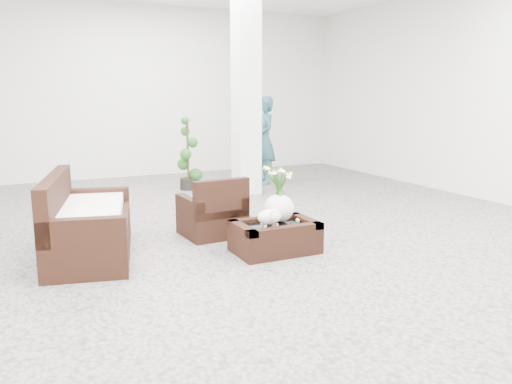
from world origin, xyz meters
name	(u,v)px	position (x,y,z in m)	size (l,w,h in m)	color
ground	(252,242)	(0.00, 0.00, 0.00)	(11.00, 11.00, 0.00)	gray
column	(246,92)	(1.20, 2.80, 1.75)	(0.40, 0.40, 3.50)	white
coffee_table	(275,238)	(0.06, -0.47, 0.16)	(0.90, 0.60, 0.31)	black
sheep_figurine	(269,218)	(-0.06, -0.57, 0.42)	(0.28, 0.23, 0.21)	white
planter_narcissus	(279,187)	(0.16, -0.37, 0.71)	(0.44, 0.44, 0.80)	white
tealight	(298,220)	(0.36, -0.45, 0.33)	(0.04, 0.04, 0.03)	white
armchair	(212,206)	(-0.33, 0.48, 0.37)	(0.70, 0.67, 0.74)	black
loveseat	(89,216)	(-1.81, 0.26, 0.45)	(1.68, 0.81, 0.90)	black
topiary	(188,154)	(0.38, 3.56, 0.65)	(0.35, 0.35, 1.29)	#1E4C18
shopper	(264,140)	(1.91, 3.53, 0.84)	(0.61, 0.40, 1.67)	#29515C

